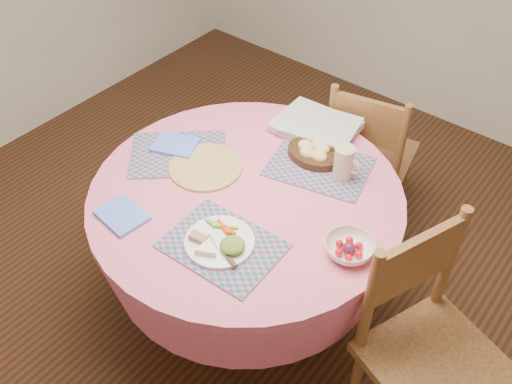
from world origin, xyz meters
TOP-DOWN VIEW (x-y plane):
  - ground at (0.00, 0.00)m, footprint 4.00×4.00m
  - dining_table at (0.00, 0.00)m, footprint 1.24×1.24m
  - chair_right at (0.83, -0.00)m, footprint 0.56×0.57m
  - chair_back at (0.10, 0.83)m, footprint 0.49×0.47m
  - placemat_front at (0.11, -0.27)m, footprint 0.41×0.32m
  - placemat_left at (-0.37, 0.00)m, footprint 0.50×0.49m
  - placemat_back at (0.14, 0.30)m, footprint 0.46×0.39m
  - wicker_trivet at (-0.22, 0.01)m, footprint 0.30×0.30m
  - napkin_near at (-0.27, -0.39)m, footprint 0.20×0.16m
  - napkin_far at (-0.41, 0.03)m, footprint 0.22×0.20m
  - dinner_plate at (0.11, -0.27)m, footprint 0.25×0.25m
  - bread_bowl at (0.09, 0.33)m, footprint 0.23×0.23m
  - latte_mug at (0.25, 0.31)m, footprint 0.12×0.08m
  - fruit_bowl at (0.48, -0.02)m, footprint 0.18×0.18m
  - newspaper_stack at (-0.01, 0.50)m, footprint 0.38×0.31m

SIDE VIEW (x-z plane):
  - ground at x=0.00m, z-range 0.00..0.00m
  - chair_back at x=0.10m, z-range 0.02..0.91m
  - chair_right at x=0.83m, z-range 0.02..0.99m
  - dining_table at x=0.00m, z-range 0.18..0.93m
  - placemat_front at x=0.11m, z-range 0.75..0.76m
  - placemat_left at x=-0.37m, z-range 0.75..0.76m
  - placemat_back at x=0.14m, z-range 0.75..0.76m
  - wicker_trivet at x=-0.22m, z-range 0.75..0.76m
  - napkin_near at x=-0.27m, z-range 0.75..0.76m
  - napkin_far at x=-0.41m, z-range 0.76..0.77m
  - dinner_plate at x=0.11m, z-range 0.75..0.80m
  - fruit_bowl at x=0.48m, z-range 0.75..0.80m
  - newspaper_stack at x=-0.01m, z-range 0.76..0.80m
  - bread_bowl at x=0.09m, z-range 0.75..0.83m
  - latte_mug at x=0.25m, z-range 0.76..0.90m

